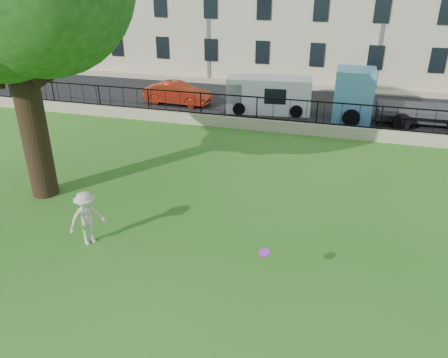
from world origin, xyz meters
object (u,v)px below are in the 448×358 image
(man, at_px, (87,218))
(blue_truck, at_px, (399,98))
(white_van, at_px, (269,95))
(red_sedan, at_px, (177,93))
(frisbee, at_px, (265,253))

(man, bearing_deg, blue_truck, 2.76)
(white_van, relative_size, blue_truck, 0.72)
(red_sedan, xyz_separation_m, white_van, (5.67, 0.00, 0.32))
(frisbee, height_order, white_van, white_van)
(white_van, bearing_deg, frisbee, -86.54)
(man, xyz_separation_m, frisbee, (5.42, -0.85, 0.42))
(white_van, bearing_deg, blue_truck, -9.32)
(white_van, distance_m, blue_truck, 7.00)
(frisbee, distance_m, red_sedan, 18.11)
(red_sedan, xyz_separation_m, blue_truck, (12.65, -0.28, 0.71))
(white_van, bearing_deg, red_sedan, 172.96)
(frisbee, relative_size, red_sedan, 0.07)
(white_van, bearing_deg, man, -106.37)
(man, distance_m, white_van, 15.27)
(man, distance_m, frisbee, 5.51)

